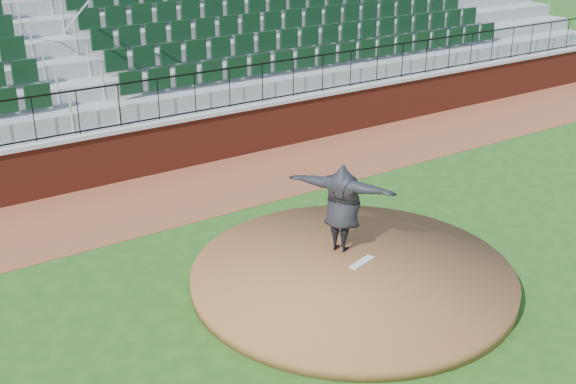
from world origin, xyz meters
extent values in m
plane|color=#214E16|center=(0.00, 0.00, 0.00)|extent=(90.00, 90.00, 0.00)
cube|color=brown|center=(0.00, 5.40, 0.01)|extent=(34.00, 3.20, 0.01)
cube|color=maroon|center=(0.00, 7.00, 0.60)|extent=(34.00, 0.35, 1.20)
cube|color=#B7B7B7|center=(0.00, 7.00, 1.25)|extent=(34.00, 0.45, 0.10)
cube|color=maroon|center=(0.00, 12.52, 2.75)|extent=(34.00, 0.50, 5.50)
cylinder|color=brown|center=(0.37, 0.03, 0.12)|extent=(5.64, 5.64, 0.25)
cube|color=silver|center=(0.66, 0.12, 0.27)|extent=(0.59, 0.29, 0.04)
imported|color=black|center=(0.69, 0.78, 1.08)|extent=(1.50, 2.05, 1.66)
camera|label=1|loc=(-6.74, -8.42, 6.27)|focal=44.58mm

